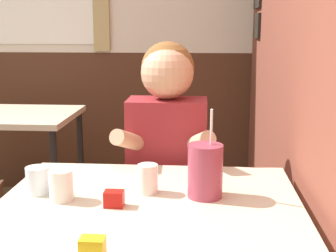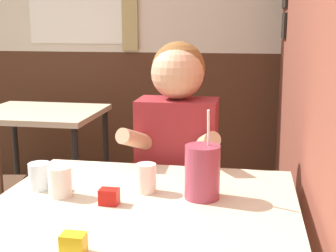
% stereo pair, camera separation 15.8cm
% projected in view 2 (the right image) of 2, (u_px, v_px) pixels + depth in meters
% --- Properties ---
extents(brick_wall_right, '(0.08, 4.49, 2.70)m').
position_uv_depth(brick_wall_right, '(306.00, 15.00, 2.14)').
color(brick_wall_right, brown).
rests_on(brick_wall_right, ground_plane).
extents(back_wall, '(5.32, 0.09, 2.70)m').
position_uv_depth(back_wall, '(125.00, 18.00, 3.57)').
color(back_wall, beige).
rests_on(back_wall, ground_plane).
extents(main_table, '(0.97, 0.84, 0.76)m').
position_uv_depth(main_table, '(143.00, 224.00, 1.49)').
color(main_table, beige).
rests_on(main_table, ground_plane).
extents(background_table, '(0.78, 0.67, 0.76)m').
position_uv_depth(background_table, '(41.00, 124.00, 3.09)').
color(background_table, beige).
rests_on(background_table, ground_plane).
extents(person_seated, '(0.42, 0.42, 1.24)m').
position_uv_depth(person_seated, '(177.00, 172.00, 2.06)').
color(person_seated, maroon).
rests_on(person_seated, ground_plane).
extents(cocktail_pitcher, '(0.11, 0.11, 0.29)m').
position_uv_depth(cocktail_pitcher, '(202.00, 172.00, 1.50)').
color(cocktail_pitcher, '#99384C').
rests_on(cocktail_pitcher, main_table).
extents(glass_near_pitcher, '(0.08, 0.08, 0.09)m').
position_uv_depth(glass_near_pitcher, '(40.00, 176.00, 1.60)').
color(glass_near_pitcher, silver).
rests_on(glass_near_pitcher, main_table).
extents(glass_center, '(0.08, 0.08, 0.10)m').
position_uv_depth(glass_center, '(60.00, 182.00, 1.53)').
color(glass_center, silver).
rests_on(glass_center, main_table).
extents(glass_far_side, '(0.07, 0.07, 0.10)m').
position_uv_depth(glass_far_side, '(146.00, 178.00, 1.56)').
color(glass_far_side, silver).
rests_on(glass_far_side, main_table).
extents(condiment_ketchup, '(0.06, 0.04, 0.05)m').
position_uv_depth(condiment_ketchup, '(109.00, 197.00, 1.46)').
color(condiment_ketchup, '#B7140F').
rests_on(condiment_ketchup, main_table).
extents(condiment_mustard, '(0.06, 0.04, 0.05)m').
position_uv_depth(condiment_mustard, '(73.00, 243.00, 1.15)').
color(condiment_mustard, yellow).
rests_on(condiment_mustard, main_table).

